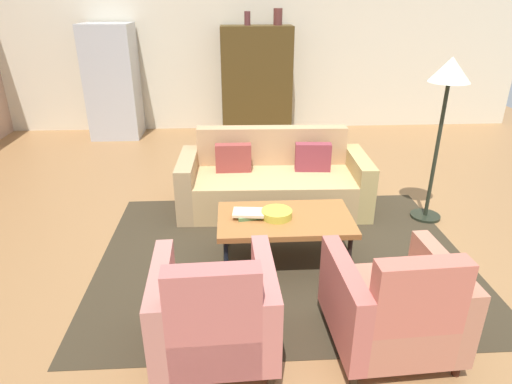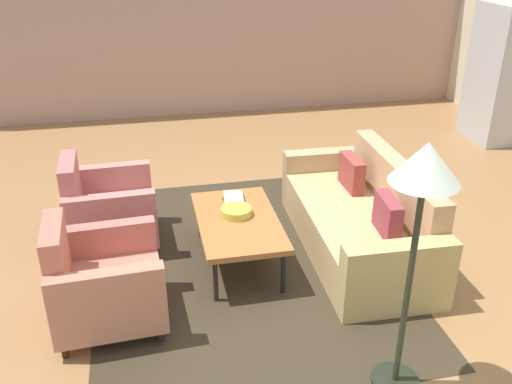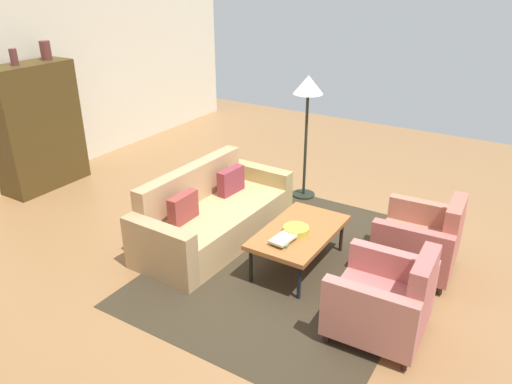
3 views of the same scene
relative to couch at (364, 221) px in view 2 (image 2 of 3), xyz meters
The scene contains 11 objects.
ground_plane 0.85m from the couch, 80.34° to the right, with size 11.05×11.05×0.00m, color #976B40.
wall_left 4.67m from the couch, behind, with size 0.12×8.35×2.80m, color tan.
area_rug 1.17m from the couch, 90.12° to the right, with size 3.40×2.60×0.01m, color #362D1E.
couch is the anchor object (origin of this frame).
coffee_table 1.19m from the couch, 90.11° to the right, with size 1.20×0.70×0.44m.
armchair_left 2.43m from the couch, 104.31° to the right, with size 0.83×0.83×0.88m.
armchair_right 2.43m from the couch, 75.67° to the right, with size 0.84×0.84×0.88m.
fruit_bowl 1.20m from the couch, 93.73° to the right, with size 0.27×0.27×0.07m, color gold.
book_stack 1.22m from the couch, 105.68° to the right, with size 0.29×0.20×0.06m.
refrigerator 3.87m from the couch, 129.54° to the left, with size 0.80×0.73×1.85m.
floor_lamp 2.07m from the couch, 14.20° to the right, with size 0.40×0.40×1.72m.
Camera 2 is at (4.08, -1.13, 2.79)m, focal length 39.08 mm.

